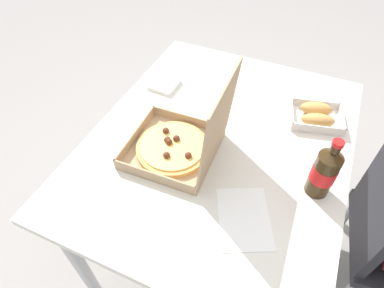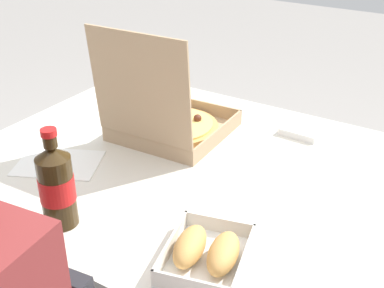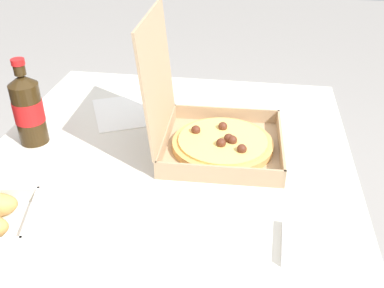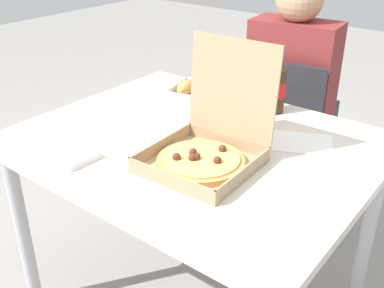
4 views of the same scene
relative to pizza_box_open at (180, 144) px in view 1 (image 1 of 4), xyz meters
name	(u,v)px [view 1 (image 1 of 4)]	position (x,y,z in m)	size (l,w,h in m)	color
ground_plane	(211,233)	(-0.12, 0.10, -0.76)	(10.00, 10.00, 0.00)	gray
dining_table	(218,154)	(-0.12, 0.10, -0.13)	(1.11, 0.90, 0.71)	silver
pizza_box_open	(180,144)	(0.00, 0.00, 0.00)	(0.30, 0.33, 0.34)	tan
bread_side_box	(317,116)	(-0.36, 0.40, -0.02)	(0.19, 0.22, 0.06)	white
cola_bottle	(324,172)	(-0.03, 0.46, 0.05)	(0.07, 0.07, 0.22)	#33230F
paper_menu	(244,218)	(0.15, 0.28, -0.05)	(0.21, 0.15, 0.00)	white
napkin_pile	(165,84)	(-0.32, -0.22, -0.04)	(0.11, 0.11, 0.02)	white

